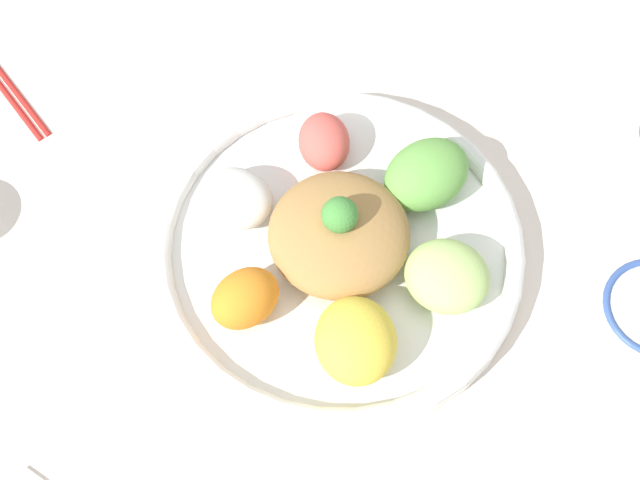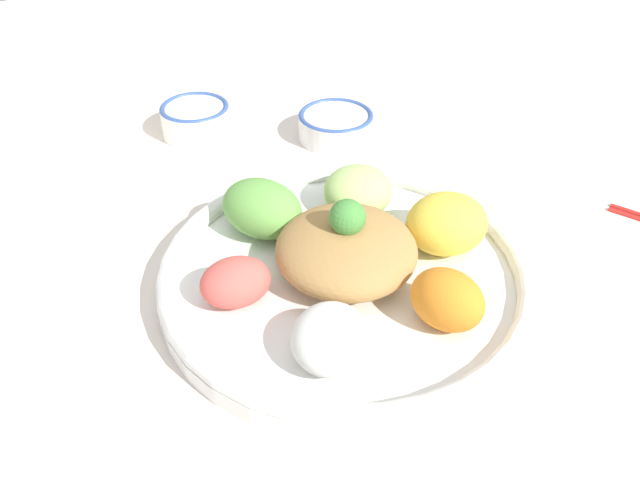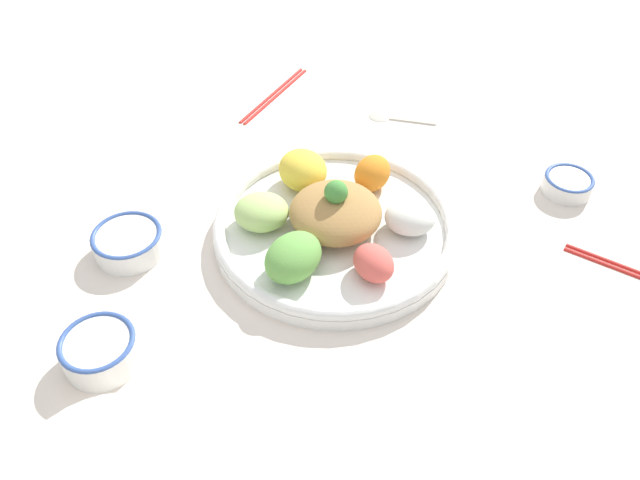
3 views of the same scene
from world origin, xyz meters
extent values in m
plane|color=silver|center=(0.00, 0.00, 0.00)|extent=(2.40, 2.40, 0.00)
cylinder|color=white|center=(0.02, -0.01, 0.01)|extent=(0.38, 0.38, 0.02)
torus|color=white|center=(0.02, -0.01, 0.03)|extent=(0.38, 0.38, 0.02)
ellipsoid|color=#6BAD4C|center=(0.06, -0.12, 0.05)|extent=(0.10, 0.12, 0.06)
ellipsoid|color=#E55B51|center=(0.14, -0.03, 0.04)|extent=(0.08, 0.06, 0.05)
ellipsoid|color=white|center=(0.09, 0.08, 0.04)|extent=(0.10, 0.10, 0.05)
ellipsoid|color=orange|center=(-0.02, 0.10, 0.05)|extent=(0.08, 0.09, 0.06)
ellipsoid|color=yellow|center=(-0.09, 0.01, 0.05)|extent=(0.10, 0.09, 0.06)
ellipsoid|color=#B7DB7A|center=(-0.05, -0.10, 0.04)|extent=(0.11, 0.12, 0.05)
ellipsoid|color=#AD7F47|center=(0.02, -0.01, 0.05)|extent=(0.14, 0.14, 0.06)
sphere|color=#478E3D|center=(0.02, -0.01, 0.09)|extent=(0.04, 0.04, 0.04)
cylinder|color=white|center=(-0.13, -0.29, 0.02)|extent=(0.11, 0.11, 0.04)
torus|color=#38569E|center=(-0.13, -0.29, 0.03)|extent=(0.11, 0.11, 0.01)
cylinder|color=#5B3319|center=(-0.13, -0.29, 0.03)|extent=(0.09, 0.09, 0.00)
cylinder|color=white|center=(0.03, -0.40, 0.02)|extent=(0.10, 0.10, 0.04)
torus|color=#38569E|center=(0.03, -0.40, 0.04)|extent=(0.10, 0.10, 0.01)
cylinder|color=maroon|center=(0.03, -0.40, 0.04)|extent=(0.08, 0.08, 0.00)
cylinder|color=silver|center=(0.23, -0.46, 0.03)|extent=(0.21, 0.21, 0.07)
ellipsoid|color=tan|center=(0.23, -0.46, 0.05)|extent=(0.18, 0.18, 0.02)
camera|label=1|loc=(-0.36, 0.12, 0.84)|focal=50.00mm
camera|label=2|loc=(0.29, 0.39, 0.44)|focal=35.00mm
camera|label=3|loc=(0.58, -0.45, 0.69)|focal=35.00mm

